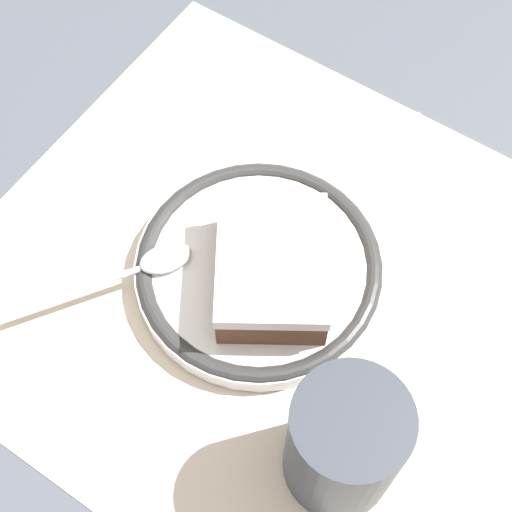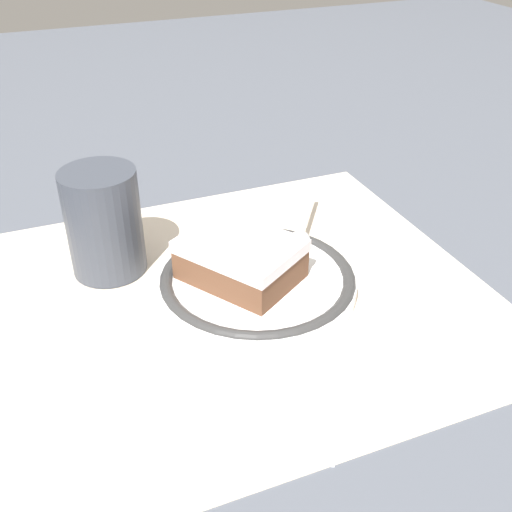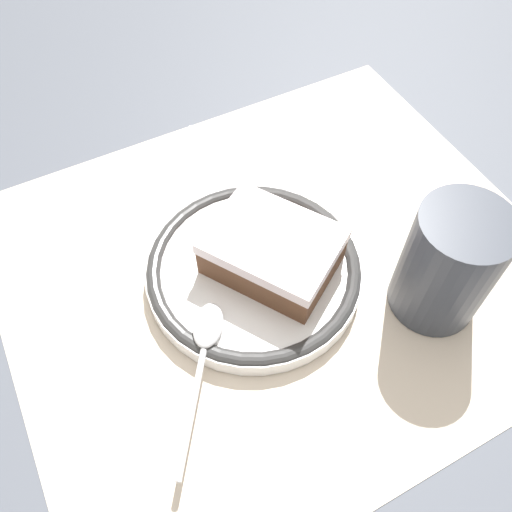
{
  "view_description": "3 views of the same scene",
  "coord_description": "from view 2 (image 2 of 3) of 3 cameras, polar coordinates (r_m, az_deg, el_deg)",
  "views": [
    {
      "loc": [
        -0.12,
        0.22,
        0.52
      ],
      "look_at": [
        0.03,
        0.0,
        0.04
      ],
      "focal_mm": 54.94,
      "sensor_mm": 36.0,
      "label": 1
    },
    {
      "loc": [
        -0.15,
        -0.43,
        0.34
      ],
      "look_at": [
        0.03,
        0.0,
        0.04
      ],
      "focal_mm": 42.71,
      "sensor_mm": 36.0,
      "label": 2
    },
    {
      "loc": [
        0.14,
        0.22,
        0.39
      ],
      "look_at": [
        0.03,
        0.0,
        0.04
      ],
      "focal_mm": 37.31,
      "sensor_mm": 36.0,
      "label": 3
    }
  ],
  "objects": [
    {
      "name": "ground_plane",
      "position": [
        0.56,
        -2.25,
        -3.91
      ],
      "size": [
        2.4,
        2.4,
        0.0
      ],
      "primitive_type": "plane",
      "color": "#4C515B"
    },
    {
      "name": "placemat",
      "position": [
        0.56,
        -2.25,
        -3.85
      ],
      "size": [
        0.46,
        0.4,
        0.0
      ],
      "primitive_type": "cube",
      "color": "beige",
      "rests_on": "ground_plane"
    },
    {
      "name": "plate",
      "position": [
        0.57,
        0.0,
        -2.2
      ],
      "size": [
        0.18,
        0.18,
        0.02
      ],
      "color": "white",
      "rests_on": "placemat"
    },
    {
      "name": "cake_slice",
      "position": [
        0.55,
        -1.45,
        -0.26
      ],
      "size": [
        0.12,
        0.13,
        0.04
      ],
      "color": "brown",
      "rests_on": "plate"
    },
    {
      "name": "spoon",
      "position": [
        0.62,
        4.2,
        2.01
      ],
      "size": [
        0.09,
        0.12,
        0.01
      ],
      "color": "silver",
      "rests_on": "plate"
    },
    {
      "name": "cup",
      "position": [
        0.59,
        -13.97,
        2.47
      ],
      "size": [
        0.07,
        0.07,
        0.1
      ],
      "color": "#383D47",
      "rests_on": "placemat"
    },
    {
      "name": "napkin",
      "position": [
        0.46,
        -0.81,
        -13.6
      ],
      "size": [
        0.16,
        0.15,
        0.0
      ],
      "primitive_type": "cube",
      "rotation": [
        0.0,
        0.0,
        4.23
      ],
      "color": "white",
      "rests_on": "placemat"
    }
  ]
}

